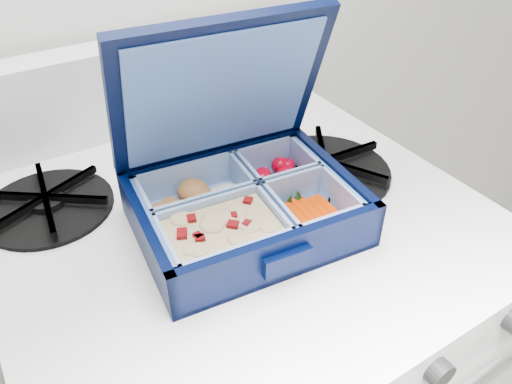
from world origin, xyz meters
TOP-DOWN VIEW (x-y plane):
  - bento_box at (0.39, 1.65)m, footprint 0.26×0.22m
  - burner_grate at (0.54, 1.69)m, footprint 0.19×0.19m
  - burner_grate_rear at (0.20, 1.81)m, footprint 0.21×0.21m
  - fork at (0.44, 1.79)m, footprint 0.10×0.18m

SIDE VIEW (x-z plane):
  - fork at x=0.44m, z-range 0.85..0.86m
  - burner_grate_rear at x=0.20m, z-range 0.85..0.87m
  - burner_grate at x=0.54m, z-range 0.85..0.88m
  - bento_box at x=0.39m, z-range 0.85..0.91m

